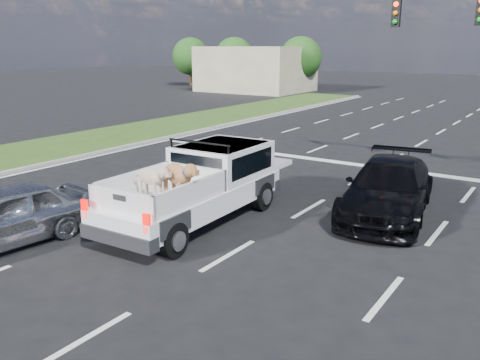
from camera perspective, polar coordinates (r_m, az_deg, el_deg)
name	(u,v)px	position (r m, az deg, el deg)	size (l,w,h in m)	color
ground	(168,239)	(12.32, -8.04, -6.61)	(160.00, 160.00, 0.00)	black
road_markings	(296,180)	(17.50, 6.31, -0.04)	(17.75, 60.00, 0.01)	silver
grass_median_left	(65,146)	(24.48, -19.02, 3.61)	(5.00, 60.00, 0.10)	#244415
curb_left	(102,152)	(22.60, -15.21, 3.08)	(0.15, 60.00, 0.14)	gray
building_left	(256,69)	(52.48, 1.78, 12.35)	(10.00, 8.00, 4.40)	#C3B695
tree_far_a	(191,56)	(59.89, -5.55, 13.64)	(4.20, 4.20, 5.40)	#332114
tree_far_b	(234,57)	(56.30, -0.66, 13.64)	(4.20, 4.20, 5.40)	#332114
tree_far_c	(301,58)	(52.21, 6.82, 13.44)	(4.20, 4.20, 5.40)	#332114
pickup_truck	(200,185)	(13.21, -4.56, -0.52)	(2.28, 5.72, 2.12)	black
silver_sedan	(3,216)	(12.83, -25.09, -3.71)	(1.66, 4.13, 1.41)	#AAACB1
black_coupe	(388,188)	(14.27, 16.28, -0.91)	(2.09, 5.14, 1.49)	black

